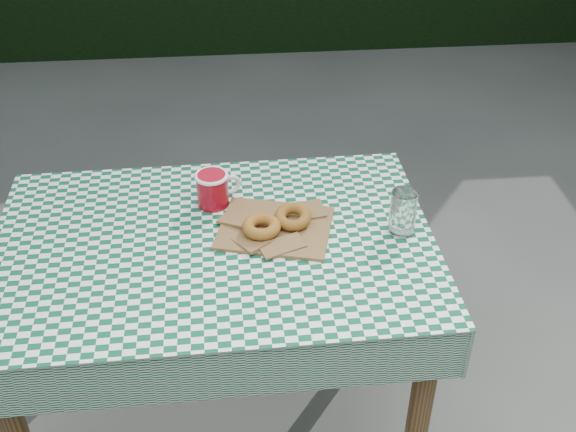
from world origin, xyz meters
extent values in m
plane|color=#4A4A45|center=(0.00, 0.00, 0.00)|extent=(60.00, 60.00, 0.00)
cube|color=#512D1C|center=(0.03, -0.12, 0.38)|extent=(1.13, 0.77, 0.75)
cube|color=#0B4A2F|center=(0.03, -0.12, 0.75)|extent=(1.15, 0.79, 0.01)
cube|color=olive|center=(0.19, -0.08, 0.76)|extent=(0.33, 0.29, 0.02)
torus|color=#9F6E21|center=(0.15, -0.10, 0.79)|extent=(0.12, 0.12, 0.03)
torus|color=brown|center=(0.24, -0.07, 0.79)|extent=(0.12, 0.12, 0.03)
cylinder|color=white|center=(0.51, -0.12, 0.82)|extent=(0.07, 0.07, 0.12)
camera|label=1|loc=(0.09, -1.54, 1.87)|focal=43.80mm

